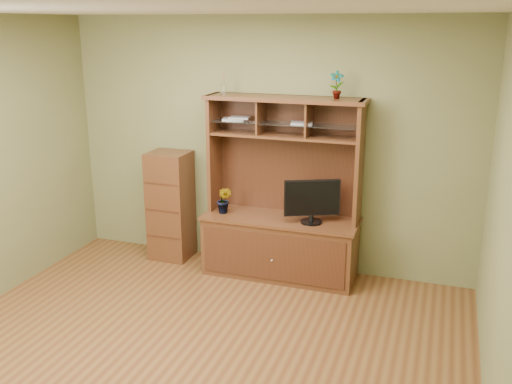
% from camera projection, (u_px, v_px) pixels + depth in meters
% --- Properties ---
extents(room, '(4.54, 4.04, 2.74)m').
position_uv_depth(room, '(186.00, 196.00, 4.32)').
color(room, '#583219').
rests_on(room, ground).
extents(media_hutch, '(1.66, 0.61, 1.90)m').
position_uv_depth(media_hutch, '(281.00, 228.00, 6.04)').
color(media_hutch, '#472B14').
rests_on(media_hutch, room).
extents(monitor, '(0.54, 0.28, 0.45)m').
position_uv_depth(monitor, '(312.00, 201.00, 5.76)').
color(monitor, black).
rests_on(monitor, media_hutch).
extents(orchid_plant, '(0.17, 0.15, 0.29)m').
position_uv_depth(orchid_plant, '(224.00, 200.00, 6.08)').
color(orchid_plant, '#24541D').
rests_on(orchid_plant, media_hutch).
extents(top_plant, '(0.16, 0.12, 0.27)m').
position_uv_depth(top_plant, '(336.00, 85.00, 5.52)').
color(top_plant, '#325D20').
rests_on(top_plant, media_hutch).
extents(reed_diffuser, '(0.05, 0.05, 0.27)m').
position_uv_depth(reed_diffuser, '(224.00, 84.00, 5.90)').
color(reed_diffuser, silver).
rests_on(reed_diffuser, media_hutch).
extents(magazines, '(0.99, 0.22, 0.04)m').
position_uv_depth(magazines, '(257.00, 120.00, 5.88)').
color(magazines, '#9E9EA2').
rests_on(magazines, media_hutch).
extents(side_cabinet, '(0.44, 0.40, 1.24)m').
position_uv_depth(side_cabinet, '(171.00, 206.00, 6.47)').
color(side_cabinet, '#472B14').
rests_on(side_cabinet, room).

